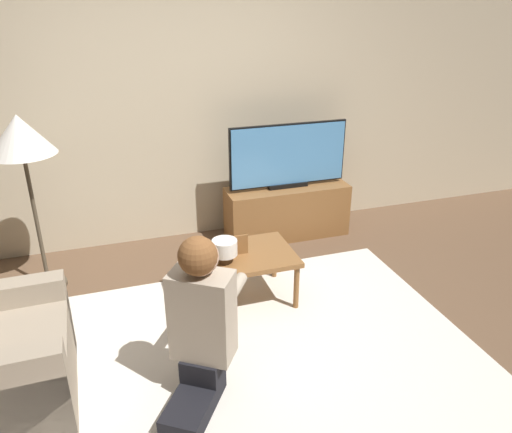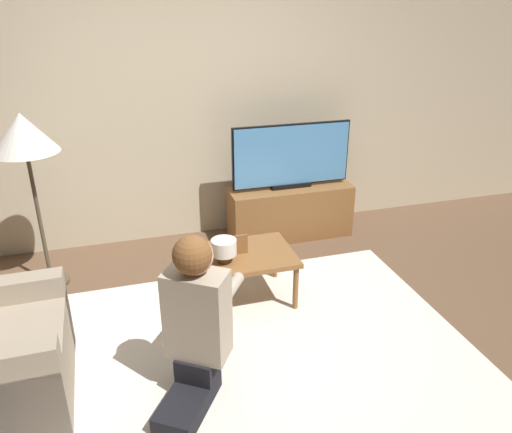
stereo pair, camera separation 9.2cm
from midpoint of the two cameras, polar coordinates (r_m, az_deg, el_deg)
ground_plane at (r=3.35m, az=-1.81°, el=-15.58°), size 10.00×10.00×0.00m
wall_back at (r=4.54m, az=-9.11°, el=13.18°), size 10.00×0.06×2.60m
rug at (r=3.34m, az=-1.81°, el=-15.48°), size 2.94×2.10×0.02m
tv_stand at (r=4.74m, az=3.00°, el=0.58°), size 1.16×0.36×0.50m
tv at (r=4.55m, az=3.13°, el=6.96°), size 1.11×0.08×0.60m
coffee_table at (r=3.68m, az=-2.55°, el=-4.94°), size 0.79×0.55×0.40m
floor_lamp at (r=3.93m, az=-25.89°, el=7.68°), size 0.47×0.47×1.38m
person_kneeling at (r=2.80m, az=-7.24°, el=-11.54°), size 0.66×0.81×1.00m
picture_frame at (r=3.63m, az=-2.51°, el=-3.24°), size 0.11×0.01×0.15m
table_lamp at (r=3.51m, az=-4.35°, el=-3.73°), size 0.18×0.18×0.17m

